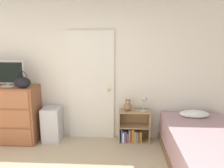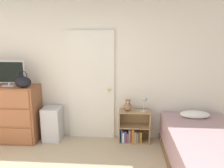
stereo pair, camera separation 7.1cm
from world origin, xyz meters
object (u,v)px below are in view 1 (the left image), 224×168
at_px(desk_lamp, 145,100).
at_px(bookshelf, 133,130).
at_px(tv, 7,73).
at_px(teddy_bear, 128,106).
at_px(storage_bin, 52,124).
at_px(handbag, 22,82).
at_px(dresser, 11,114).
at_px(bed, 208,151).

bearing_deg(desk_lamp, bookshelf, 169.69).
height_order(tv, bookshelf, tv).
bearing_deg(teddy_bear, storage_bin, -178.46).
relative_size(bookshelf, teddy_bear, 2.68).
bearing_deg(handbag, desk_lamp, 5.42).
height_order(dresser, tv, tv).
bearing_deg(handbag, tv, 158.62).
relative_size(dresser, teddy_bear, 4.72).
relative_size(bookshelf, bed, 0.31).
bearing_deg(handbag, bed, -11.04).
relative_size(bookshelf, desk_lamp, 2.05).
bearing_deg(teddy_bear, bed, -35.26).
relative_size(tv, desk_lamp, 2.09).
relative_size(handbag, storage_bin, 0.48).
height_order(tv, storage_bin, tv).
distance_m(bookshelf, desk_lamp, 0.61).
distance_m(bookshelf, bed, 1.34).
distance_m(desk_lamp, bed, 1.27).
bearing_deg(dresser, desk_lamp, 1.41).
distance_m(handbag, storage_bin, 0.95).
distance_m(teddy_bear, desk_lamp, 0.32).
xyz_separation_m(tv, handbag, (0.32, -0.12, -0.13)).
bearing_deg(storage_bin, bookshelf, 1.34).
bearing_deg(bookshelf, storage_bin, -178.66).
distance_m(tv, teddy_bear, 2.21).
bearing_deg(bookshelf, bed, -37.59).
distance_m(dresser, bookshelf, 2.25).
bearing_deg(storage_bin, handbag, -153.81).
relative_size(tv, bookshelf, 1.02).
xyz_separation_m(dresser, teddy_bear, (2.14, 0.10, 0.17)).
height_order(handbag, bookshelf, handbag).
bearing_deg(bed, tv, 167.92).
bearing_deg(storage_bin, teddy_bear, 1.54).
height_order(storage_bin, bookshelf, storage_bin).
relative_size(tv, handbag, 2.00).
distance_m(handbag, bookshelf, 2.14).
bearing_deg(desk_lamp, storage_bin, 179.96).
height_order(dresser, teddy_bear, dresser).
distance_m(tv, desk_lamp, 2.47).
xyz_separation_m(dresser, tv, (0.01, -0.02, 0.76)).
bearing_deg(handbag, dresser, 156.62).
xyz_separation_m(bookshelf, desk_lamp, (0.20, -0.04, 0.58)).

